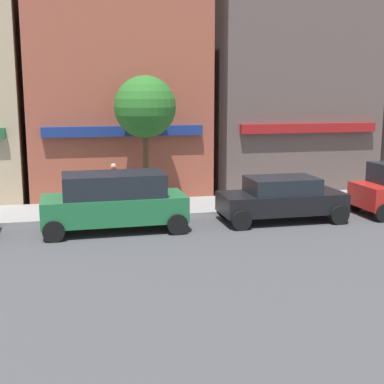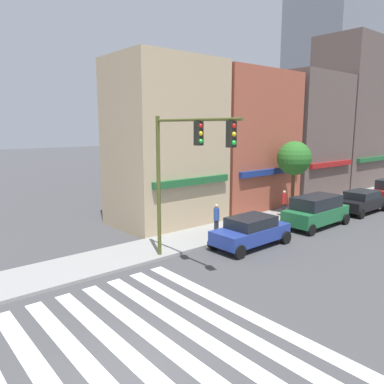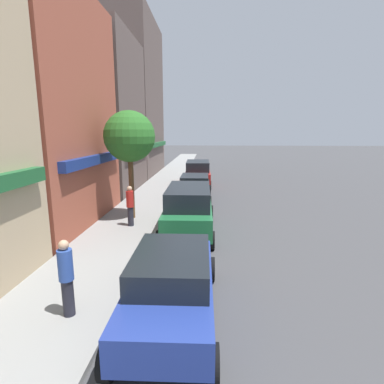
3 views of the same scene
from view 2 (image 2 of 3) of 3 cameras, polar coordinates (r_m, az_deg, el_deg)
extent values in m
plane|color=#424244|center=(10.89, -7.87, -24.76)|extent=(200.00, 200.00, 0.00)
cube|color=gray|center=(16.99, -21.81, -11.82)|extent=(120.00, 3.00, 0.15)
cube|color=silver|center=(10.48, -13.30, -26.48)|extent=(0.56, 10.80, 0.01)
cube|color=silver|center=(10.89, -7.87, -24.74)|extent=(0.56, 10.80, 0.01)
cube|color=silver|center=(11.37, -3.01, -22.96)|extent=(0.56, 10.80, 0.01)
cube|color=silver|center=(11.93, 1.30, -21.22)|extent=(0.56, 10.80, 0.01)
cube|color=silver|center=(12.56, 5.12, -19.55)|extent=(0.56, 10.80, 0.01)
cube|color=silver|center=(13.23, 8.50, -17.97)|extent=(0.56, 10.80, 0.01)
cube|color=tan|center=(23.68, -4.07, 7.40)|extent=(6.52, 5.00, 10.21)
cube|color=#1E592D|center=(21.81, 0.10, 1.64)|extent=(5.54, 0.30, 0.40)
cube|color=#9E4C38|center=(28.59, 7.97, 7.66)|extent=(7.57, 5.00, 10.09)
cube|color=navy|center=(27.05, 12.03, 3.06)|extent=(6.44, 0.30, 0.40)
cube|color=brown|center=(34.95, 16.93, 8.16)|extent=(7.33, 5.00, 10.59)
cube|color=maroon|center=(33.71, 20.50, 3.99)|extent=(6.23, 0.30, 0.40)
cube|color=brown|center=(42.61, 23.71, 10.71)|extent=(9.83, 5.00, 14.57)
cube|color=#1E592D|center=(41.60, 26.56, 4.61)|extent=(8.36, 0.30, 0.40)
cylinder|color=#474C1E|center=(17.35, -5.10, 0.46)|extent=(0.18, 0.18, 6.63)
cylinder|color=#474C1E|center=(15.09, 0.37, 10.95)|extent=(0.12, 5.10, 0.12)
cube|color=black|center=(14.90, 1.01, 8.94)|extent=(0.32, 0.24, 0.95)
sphere|color=red|center=(14.80, 1.35, 10.07)|extent=(0.18, 0.18, 0.18)
sphere|color=#EAAD14|center=(14.80, 1.34, 8.91)|extent=(0.18, 0.18, 0.18)
sphere|color=green|center=(14.81, 1.34, 7.75)|extent=(0.18, 0.18, 0.18)
cube|color=black|center=(13.60, 6.01, 8.77)|extent=(0.32, 0.24, 0.95)
sphere|color=red|center=(13.51, 6.43, 10.01)|extent=(0.18, 0.18, 0.18)
sphere|color=#EAAD14|center=(13.51, 6.41, 8.74)|extent=(0.18, 0.18, 0.18)
sphere|color=green|center=(13.52, 6.38, 7.47)|extent=(0.18, 0.18, 0.18)
cube|color=navy|center=(19.71, 8.94, -6.29)|extent=(4.42, 1.85, 0.70)
cube|color=black|center=(19.54, 8.99, -4.53)|extent=(2.44, 1.69, 0.55)
cylinder|color=black|center=(19.16, 3.30, -7.75)|extent=(0.68, 0.22, 0.68)
cylinder|color=black|center=(17.97, 7.29, -9.05)|extent=(0.68, 0.22, 0.68)
cylinder|color=black|center=(21.68, 10.25, -5.77)|extent=(0.68, 0.22, 0.68)
cylinder|color=black|center=(20.63, 14.12, -6.74)|extent=(0.68, 0.22, 0.68)
cube|color=#1E6638|center=(24.45, 18.34, -3.29)|extent=(4.73, 1.97, 0.85)
cube|color=black|center=(24.29, 18.45, -1.45)|extent=(3.32, 1.80, 0.75)
cylinder|color=black|center=(23.49, 13.80, -4.67)|extent=(0.68, 0.22, 0.68)
cylinder|color=black|center=(22.47, 17.72, -5.54)|extent=(0.68, 0.22, 0.68)
cylinder|color=black|center=(26.65, 18.77, -3.17)|extent=(0.68, 0.22, 0.68)
cylinder|color=black|center=(25.75, 22.38, -3.85)|extent=(0.68, 0.22, 0.68)
cube|color=black|center=(29.58, 24.40, -1.57)|extent=(4.41, 1.82, 0.70)
cube|color=black|center=(29.47, 24.49, -0.38)|extent=(2.43, 1.67, 0.55)
cylinder|color=black|center=(28.48, 21.15, -2.49)|extent=(0.68, 0.22, 0.68)
cylinder|color=black|center=(27.69, 24.40, -3.06)|extent=(0.68, 0.22, 0.68)
cylinder|color=black|center=(31.62, 24.31, -1.51)|extent=(0.68, 0.22, 0.68)
cylinder|color=black|center=(33.16, 25.51, -1.10)|extent=(0.68, 0.22, 0.68)
cylinder|color=#23232D|center=(26.06, 13.79, -2.69)|extent=(0.26, 0.26, 0.85)
cylinder|color=red|center=(25.90, 13.86, -1.01)|extent=(0.32, 0.32, 0.70)
sphere|color=tan|center=(25.82, 13.90, -0.01)|extent=(0.22, 0.22, 0.22)
cylinder|color=#23232D|center=(21.07, 3.73, -5.43)|extent=(0.26, 0.26, 0.85)
cylinder|color=#2D4C9E|center=(20.88, 3.75, -3.38)|extent=(0.32, 0.32, 0.70)
sphere|color=tan|center=(20.78, 3.77, -2.15)|extent=(0.22, 0.22, 0.22)
cylinder|color=brown|center=(26.99, 15.07, 0.05)|extent=(0.24, 0.24, 3.03)
sphere|color=#286623|center=(26.70, 15.30, 4.99)|extent=(2.34, 2.34, 2.34)
camera|label=1|loc=(19.74, 64.49, -0.35)|focal=50.00mm
camera|label=3|loc=(14.29, -4.78, 1.95)|focal=28.00mm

